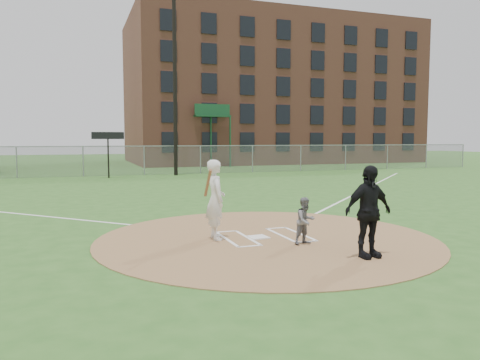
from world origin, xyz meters
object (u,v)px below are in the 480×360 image
object	(u,v)px
home_plate	(258,237)
catcher	(305,221)
umpire	(368,212)
batter_at_plate	(215,199)

from	to	relation	value
home_plate	catcher	bearing A→B (deg)	-52.54
umpire	batter_at_plate	xyz separation A→B (m)	(-2.47, 2.77, 0.02)
catcher	batter_at_plate	size ratio (longest dim) A/B	0.56
home_plate	catcher	distance (m)	1.39
home_plate	umpire	xyz separation A→B (m)	(1.43, -2.55, 0.95)
catcher	umpire	world-z (taller)	umpire
batter_at_plate	umpire	bearing A→B (deg)	-48.23
home_plate	batter_at_plate	bearing A→B (deg)	168.04
home_plate	umpire	bearing A→B (deg)	-60.72
catcher	batter_at_plate	xyz separation A→B (m)	(-1.82, 1.24, 0.43)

